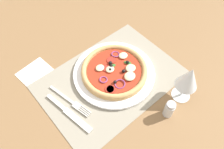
% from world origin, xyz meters
% --- Properties ---
extents(ground_plane, '(1.90, 1.40, 0.02)m').
position_xyz_m(ground_plane, '(0.00, 0.00, -0.01)').
color(ground_plane, olive).
extents(placemat, '(0.49, 0.34, 0.00)m').
position_xyz_m(placemat, '(0.00, 0.00, 0.00)').
color(placemat, gray).
rests_on(placemat, ground_plane).
extents(plate, '(0.30, 0.30, 0.01)m').
position_xyz_m(plate, '(-0.03, -0.01, 0.01)').
color(plate, white).
rests_on(plate, placemat).
extents(pizza, '(0.24, 0.24, 0.03)m').
position_xyz_m(pizza, '(-0.03, -0.01, 0.03)').
color(pizza, tan).
rests_on(pizza, plate).
extents(fork, '(0.05, 0.18, 0.00)m').
position_xyz_m(fork, '(0.16, -0.01, 0.01)').
color(fork, silver).
rests_on(fork, placemat).
extents(knife, '(0.05, 0.20, 0.01)m').
position_xyz_m(knife, '(0.19, 0.01, 0.01)').
color(knife, silver).
rests_on(knife, placemat).
extents(wine_glass, '(0.07, 0.07, 0.15)m').
position_xyz_m(wine_glass, '(-0.14, 0.21, 0.10)').
color(wine_glass, silver).
rests_on(wine_glass, ground_plane).
extents(napkin, '(0.13, 0.12, 0.00)m').
position_xyz_m(napkin, '(0.19, -0.20, 0.00)').
color(napkin, white).
rests_on(napkin, ground_plane).
extents(pepper_shaker, '(0.03, 0.03, 0.07)m').
position_xyz_m(pepper_shaker, '(-0.05, 0.22, 0.03)').
color(pepper_shaker, silver).
rests_on(pepper_shaker, ground_plane).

